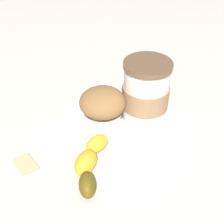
# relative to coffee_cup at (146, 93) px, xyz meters

# --- Properties ---
(ground_plane) EXTENTS (3.00, 3.00, 0.00)m
(ground_plane) POSITION_rel_coffee_cup_xyz_m (0.06, -0.05, -0.07)
(ground_plane) COLOR beige
(paper_napkin) EXTENTS (0.31, 0.31, 0.00)m
(paper_napkin) POSITION_rel_coffee_cup_xyz_m (0.06, -0.05, -0.07)
(paper_napkin) COLOR white
(paper_napkin) RESTS_ON ground_plane
(coffee_cup) EXTENTS (0.10, 0.10, 0.14)m
(coffee_cup) POSITION_rel_coffee_cup_xyz_m (0.00, 0.00, 0.00)
(coffee_cup) COLOR white
(coffee_cup) RESTS_ON paper_napkin
(muffin) EXTENTS (0.09, 0.09, 0.09)m
(muffin) POSITION_rel_coffee_cup_xyz_m (0.06, -0.07, -0.02)
(muffin) COLOR white
(muffin) RESTS_ON paper_napkin
(banana) EXTENTS (0.15, 0.07, 0.04)m
(banana) POSITION_rel_coffee_cup_xyz_m (0.18, -0.05, -0.05)
(banana) COLOR gold
(banana) RESTS_ON paper_napkin
(sugar_packet) EXTENTS (0.05, 0.06, 0.01)m
(sugar_packet) POSITION_rel_coffee_cup_xyz_m (0.21, -0.17, -0.07)
(sugar_packet) COLOR #E0B27F
(sugar_packet) RESTS_ON ground_plane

